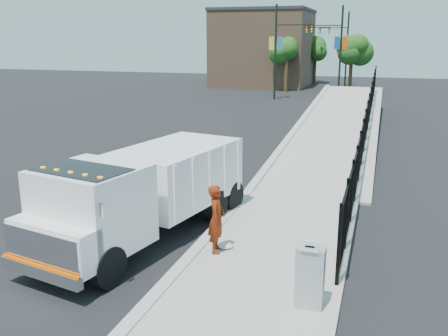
% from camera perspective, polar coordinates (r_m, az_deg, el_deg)
% --- Properties ---
extents(ground, '(120.00, 120.00, 0.00)m').
position_cam_1_polar(ground, '(13.81, -1.43, -7.82)').
color(ground, black).
rests_on(ground, ground).
extents(sidewalk, '(3.55, 12.00, 0.12)m').
position_cam_1_polar(sidewalk, '(11.55, 4.49, -12.26)').
color(sidewalk, '#9E998E').
rests_on(sidewalk, ground).
extents(curb, '(0.30, 12.00, 0.16)m').
position_cam_1_polar(curb, '(12.07, -4.59, -10.91)').
color(curb, '#ADAAA3').
rests_on(curb, ground).
extents(ramp, '(3.95, 24.06, 3.19)m').
position_cam_1_polar(ramp, '(28.62, 13.23, 3.67)').
color(ramp, '#9E998E').
rests_on(ramp, ground).
extents(iron_fence, '(0.10, 28.00, 1.80)m').
position_cam_1_polar(iron_fence, '(24.45, 15.89, 3.81)').
color(iron_fence, black).
rests_on(iron_fence, ground).
extents(truck, '(3.69, 7.51, 2.47)m').
position_cam_1_polar(truck, '(13.31, -9.41, -2.54)').
color(truck, black).
rests_on(truck, ground).
extents(worker, '(0.51, 0.69, 1.72)m').
position_cam_1_polar(worker, '(12.30, -0.84, -5.82)').
color(worker, '#681F08').
rests_on(worker, sidewalk).
extents(utility_cabinet, '(0.55, 0.40, 1.25)m').
position_cam_1_polar(utility_cabinet, '(10.15, 9.79, -12.14)').
color(utility_cabinet, gray).
rests_on(utility_cabinet, sidewalk).
extents(arrow_sign, '(0.35, 0.04, 0.22)m').
position_cam_1_polar(arrow_sign, '(9.64, 9.80, -8.81)').
color(arrow_sign, white).
rests_on(arrow_sign, utility_cabinet).
extents(debris, '(0.42, 0.42, 0.11)m').
position_cam_1_polar(debris, '(12.81, 0.14, -8.83)').
color(debris, silver).
rests_on(debris, sidewalk).
extents(light_pole_0, '(3.77, 0.22, 8.00)m').
position_cam_1_polar(light_pole_0, '(44.10, 6.31, 13.42)').
color(light_pole_0, black).
rests_on(light_pole_0, ground).
extents(light_pole_1, '(3.78, 0.22, 8.00)m').
position_cam_1_polar(light_pole_1, '(46.36, 12.81, 13.22)').
color(light_pole_1, black).
rests_on(light_pole_1, ground).
extents(light_pole_2, '(3.77, 0.22, 8.00)m').
position_cam_1_polar(light_pole_2, '(55.73, 8.98, 13.59)').
color(light_pole_2, black).
rests_on(light_pole_2, ground).
extents(light_pole_3, '(3.77, 0.22, 8.00)m').
position_cam_1_polar(light_pole_3, '(58.00, 13.57, 13.40)').
color(light_pole_3, black).
rests_on(light_pole_3, ground).
extents(tree_0, '(2.29, 2.29, 5.15)m').
position_cam_1_polar(tree_0, '(50.74, 7.18, 13.05)').
color(tree_0, '#382314').
rests_on(tree_0, ground).
extents(tree_1, '(2.40, 2.40, 5.20)m').
position_cam_1_polar(tree_1, '(52.10, 14.41, 12.77)').
color(tree_1, '#382314').
rests_on(tree_1, ground).
extents(tree_2, '(2.48, 2.48, 5.24)m').
position_cam_1_polar(tree_2, '(60.67, 10.42, 13.20)').
color(tree_2, '#382314').
rests_on(tree_2, ground).
extents(building, '(10.00, 10.00, 8.00)m').
position_cam_1_polar(building, '(57.60, 4.54, 13.39)').
color(building, '#8C664C').
rests_on(building, ground).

